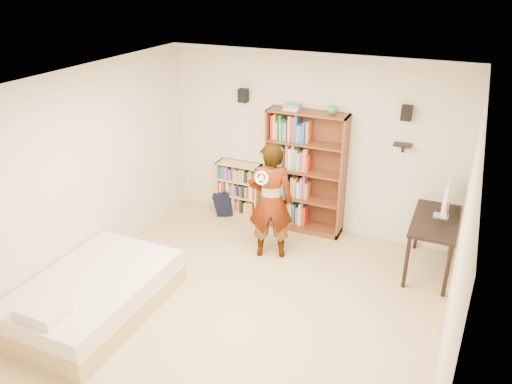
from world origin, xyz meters
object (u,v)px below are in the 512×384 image
at_px(tall_bookshelf, 305,173).
at_px(daybed, 94,291).
at_px(low_bookshelf, 239,189).
at_px(computer_desk, 431,245).
at_px(person, 270,201).

xyz_separation_m(tall_bookshelf, daybed, (-1.59, -2.98, -0.65)).
relative_size(low_bookshelf, computer_desk, 0.79).
height_order(tall_bookshelf, person, tall_bookshelf).
height_order(computer_desk, daybed, computer_desk).
bearing_deg(daybed, tall_bookshelf, 61.94).
xyz_separation_m(low_bookshelf, computer_desk, (3.07, -0.49, -0.06)).
bearing_deg(low_bookshelf, daybed, -98.61).
distance_m(tall_bookshelf, computer_desk, 2.07).
bearing_deg(low_bookshelf, computer_desk, -8.98).
xyz_separation_m(tall_bookshelf, low_bookshelf, (-1.13, 0.04, -0.49)).
relative_size(computer_desk, daybed, 0.57).
xyz_separation_m(tall_bookshelf, computer_desk, (1.94, -0.45, -0.55)).
relative_size(tall_bookshelf, person, 1.11).
xyz_separation_m(computer_desk, daybed, (-3.53, -2.53, -0.10)).
distance_m(low_bookshelf, daybed, 3.05).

